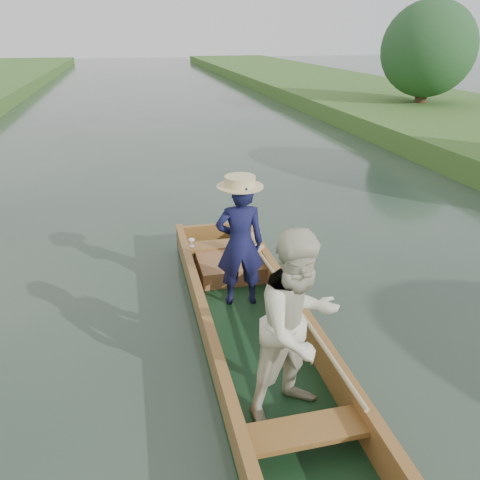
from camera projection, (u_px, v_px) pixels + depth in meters
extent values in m
plane|color=#283D30|center=(252.00, 340.00, 5.14)|extent=(120.00, 120.00, 0.00)
cylinder|color=#47331E|center=(422.00, 90.00, 17.65)|extent=(0.44, 0.44, 2.09)
sphere|color=#1B441C|center=(428.00, 49.00, 17.06)|extent=(3.38, 3.38, 3.38)
sphere|color=#1B441C|center=(436.00, 60.00, 17.61)|extent=(2.20, 2.20, 2.20)
cube|color=#133218|center=(252.00, 337.00, 5.12)|extent=(1.10, 5.00, 0.08)
cube|color=#925D2D|center=(206.00, 328.00, 4.94)|extent=(0.08, 5.00, 0.32)
cube|color=#925D2D|center=(297.00, 316.00, 5.15)|extent=(0.08, 5.00, 0.32)
cube|color=#925D2D|center=(213.00, 234.00, 7.23)|extent=(1.10, 0.08, 0.32)
cube|color=#925D2D|center=(205.00, 314.00, 4.86)|extent=(0.10, 5.00, 0.04)
cube|color=#925D2D|center=(298.00, 302.00, 5.07)|extent=(0.10, 5.00, 0.04)
cube|color=#925D2D|center=(219.00, 245.00, 6.71)|extent=(0.94, 0.30, 0.05)
cube|color=#925D2D|center=(305.00, 431.00, 3.60)|extent=(0.94, 0.30, 0.05)
imported|color=#13143E|center=(240.00, 244.00, 5.41)|extent=(0.60, 0.42, 1.55)
cylinder|color=beige|center=(240.00, 183.00, 5.11)|extent=(0.52, 0.52, 0.12)
imported|color=beige|center=(298.00, 327.00, 3.77)|extent=(1.00, 0.90, 1.70)
cube|color=#9A4C31|center=(229.00, 264.00, 6.40)|extent=(0.85, 0.90, 0.22)
sphere|color=tan|center=(254.00, 250.00, 6.28)|extent=(0.23, 0.23, 0.23)
sphere|color=tan|center=(254.00, 238.00, 6.20)|extent=(0.17, 0.17, 0.17)
sphere|color=tan|center=(249.00, 234.00, 6.15)|extent=(0.06, 0.06, 0.06)
sphere|color=tan|center=(259.00, 233.00, 6.18)|extent=(0.06, 0.06, 0.06)
sphere|color=tan|center=(255.00, 242.00, 6.14)|extent=(0.07, 0.07, 0.07)
sphere|color=tan|center=(247.00, 249.00, 6.22)|extent=(0.08, 0.08, 0.08)
sphere|color=tan|center=(261.00, 247.00, 6.26)|extent=(0.08, 0.08, 0.08)
sphere|color=tan|center=(250.00, 258.00, 6.27)|extent=(0.09, 0.09, 0.09)
sphere|color=tan|center=(258.00, 257.00, 6.30)|extent=(0.09, 0.09, 0.09)
cylinder|color=silver|center=(192.00, 246.00, 6.61)|extent=(0.07, 0.07, 0.01)
cylinder|color=silver|center=(192.00, 243.00, 6.59)|extent=(0.01, 0.01, 0.08)
ellipsoid|color=silver|center=(192.00, 240.00, 6.57)|extent=(0.09, 0.09, 0.05)
cylinder|color=tan|center=(286.00, 291.00, 5.20)|extent=(0.04, 3.82, 0.18)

